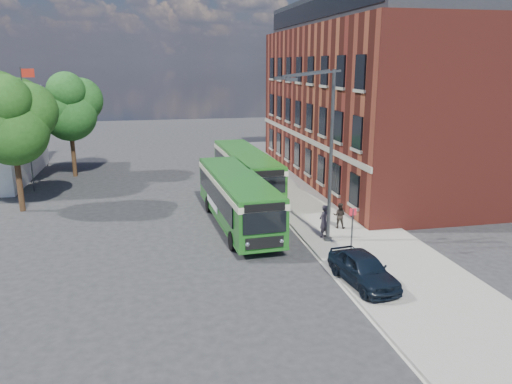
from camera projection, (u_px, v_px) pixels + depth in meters
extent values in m
plane|color=#272729|center=(226.00, 237.00, 27.42)|extent=(120.00, 120.00, 0.00)
cube|color=gray|center=(304.00, 193.00, 36.37)|extent=(6.00, 48.00, 0.15)
cube|color=beige|center=(264.00, 196.00, 35.78)|extent=(0.12, 48.00, 0.01)
cube|color=maroon|center=(375.00, 105.00, 40.06)|extent=(12.00, 26.00, 12.00)
cube|color=#B5AD99|center=(302.00, 137.00, 39.46)|extent=(0.12, 26.00, 0.35)
cube|color=#212429|center=(380.00, 12.00, 38.27)|extent=(10.80, 24.80, 2.20)
cube|color=black|center=(313.00, 10.00, 37.19)|extent=(0.08, 24.00, 1.40)
cylinder|color=#383B3E|center=(27.00, 131.00, 36.11)|extent=(0.10, 0.10, 9.00)
cube|color=#AE2113|center=(28.00, 73.00, 35.17)|extent=(0.90, 0.02, 0.60)
cylinder|color=#383B3E|center=(328.00, 240.00, 26.52)|extent=(0.44, 0.44, 0.30)
cylinder|color=#383B3E|center=(331.00, 160.00, 25.42)|extent=(0.18, 0.18, 9.00)
cube|color=#383B3E|center=(314.00, 74.00, 23.53)|extent=(2.58, 0.46, 0.37)
cube|color=#383B3E|center=(306.00, 73.00, 24.67)|extent=(2.58, 0.46, 0.37)
cube|color=#383B3E|center=(291.00, 80.00, 22.89)|extent=(0.55, 0.22, 0.16)
cube|color=#383B3E|center=(280.00, 78.00, 24.94)|extent=(0.55, 0.22, 0.16)
cylinder|color=#383B3E|center=(352.00, 234.00, 24.24)|extent=(0.08, 0.08, 2.50)
cube|color=red|center=(353.00, 212.00, 23.96)|extent=(0.35, 0.04, 0.35)
cube|color=#1D601C|center=(237.00, 196.00, 29.13)|extent=(3.17, 11.77, 2.45)
cube|color=#1D601C|center=(237.00, 216.00, 29.45)|extent=(3.22, 11.81, 0.14)
cube|color=black|center=(214.00, 194.00, 29.05)|extent=(0.65, 9.83, 1.10)
cube|color=black|center=(257.00, 191.00, 29.70)|extent=(0.65, 9.83, 1.10)
cube|color=beige|center=(237.00, 182.00, 28.92)|extent=(3.24, 11.83, 0.32)
cube|color=#1D601C|center=(237.00, 176.00, 28.83)|extent=(3.07, 11.66, 0.12)
cube|color=black|center=(265.00, 223.00, 23.62)|extent=(2.15, 0.21, 1.05)
cube|color=black|center=(265.00, 208.00, 23.42)|extent=(2.00, 0.20, 0.38)
cube|color=black|center=(265.00, 243.00, 23.86)|extent=(1.90, 0.19, 0.55)
sphere|color=silver|center=(247.00, 244.00, 23.66)|extent=(0.26, 0.26, 0.26)
sphere|color=silver|center=(281.00, 241.00, 24.09)|extent=(0.26, 0.26, 0.26)
cube|color=black|center=(218.00, 171.00, 34.54)|extent=(2.00, 0.20, 0.90)
cube|color=white|center=(212.00, 203.00, 29.89)|extent=(0.23, 3.20, 0.45)
cylinder|color=black|center=(233.00, 241.00, 25.40)|extent=(0.34, 1.01, 1.00)
cylinder|color=black|center=(276.00, 237.00, 25.99)|extent=(0.34, 1.01, 1.00)
cylinder|color=black|center=(209.00, 204.00, 31.97)|extent=(0.34, 1.01, 1.00)
cylinder|color=black|center=(244.00, 202.00, 32.57)|extent=(0.34, 1.01, 1.00)
cube|color=#20651A|center=(246.00, 168.00, 36.60)|extent=(3.05, 12.27, 2.45)
cube|color=#20651A|center=(246.00, 185.00, 36.92)|extent=(3.09, 12.31, 0.14)
cube|color=black|center=(228.00, 167.00, 36.54)|extent=(0.55, 10.36, 1.10)
cube|color=black|center=(262.00, 165.00, 37.15)|extent=(0.55, 10.36, 1.10)
cube|color=beige|center=(246.00, 157.00, 36.39)|extent=(3.11, 12.33, 0.32)
cube|color=#20651A|center=(246.00, 153.00, 36.30)|extent=(2.95, 12.17, 0.12)
cube|color=black|center=(269.00, 185.00, 30.82)|extent=(2.15, 0.18, 1.05)
cube|color=black|center=(269.00, 174.00, 30.62)|extent=(2.00, 0.17, 0.38)
cube|color=black|center=(269.00, 201.00, 31.06)|extent=(1.90, 0.17, 0.55)
sphere|color=silver|center=(255.00, 202.00, 30.88)|extent=(0.26, 0.26, 0.26)
sphere|color=silver|center=(281.00, 200.00, 31.29)|extent=(0.26, 0.26, 0.26)
cube|color=black|center=(229.00, 152.00, 42.27)|extent=(2.00, 0.17, 0.90)
cube|color=white|center=(226.00, 175.00, 37.38)|extent=(0.19, 3.20, 0.45)
cylinder|color=black|center=(244.00, 201.00, 32.62)|extent=(0.33, 1.01, 1.00)
cylinder|color=black|center=(278.00, 199.00, 33.18)|extent=(0.33, 1.01, 1.00)
cylinder|color=black|center=(222.00, 177.00, 39.71)|extent=(0.33, 1.01, 1.00)
cylinder|color=black|center=(251.00, 175.00, 40.28)|extent=(0.33, 1.01, 1.00)
imported|color=black|center=(363.00, 269.00, 21.12)|extent=(2.11, 4.24, 1.39)
imported|color=#242028|center=(324.00, 221.00, 26.75)|extent=(0.79, 0.73, 1.81)
imported|color=black|center=(339.00, 216.00, 28.31)|extent=(0.90, 0.83, 1.48)
cylinder|color=#372514|center=(19.00, 183.00, 31.83)|extent=(0.36, 0.36, 3.70)
sphere|color=#204D17|center=(13.00, 131.00, 30.99)|extent=(4.37, 4.37, 4.37)
sphere|color=#204D17|center=(28.00, 112.00, 31.52)|extent=(3.70, 3.70, 3.70)
sphere|color=#204D17|center=(5.00, 100.00, 29.70)|extent=(3.03, 3.03, 3.03)
cylinder|color=#372514|center=(12.00, 165.00, 37.47)|extent=(0.36, 0.36, 3.75)
sphere|color=#1C4112|center=(6.00, 119.00, 36.61)|extent=(4.43, 4.43, 4.43)
sphere|color=#1C4112|center=(19.00, 103.00, 37.15)|extent=(3.75, 3.75, 3.75)
cylinder|color=#372514|center=(73.00, 155.00, 41.67)|extent=(0.36, 0.36, 3.69)
sphere|color=#1D4F1B|center=(70.00, 114.00, 40.82)|extent=(4.37, 4.37, 4.37)
sphere|color=#1D4F1B|center=(80.00, 100.00, 41.35)|extent=(3.69, 3.69, 3.69)
sphere|color=#1D4F1B|center=(58.00, 107.00, 39.95)|extent=(3.36, 3.36, 3.36)
sphere|color=#1D4F1B|center=(66.00, 91.00, 39.54)|extent=(3.02, 3.02, 3.02)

